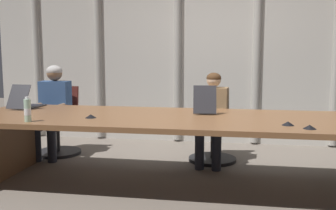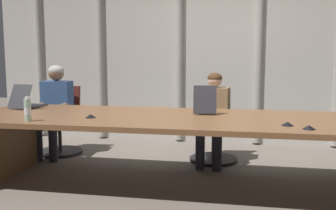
{
  "view_description": "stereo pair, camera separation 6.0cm",
  "coord_description": "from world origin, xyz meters",
  "px_view_note": "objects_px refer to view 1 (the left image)",
  "views": [
    {
      "loc": [
        0.28,
        -3.84,
        1.36
      ],
      "look_at": [
        -0.39,
        0.12,
        0.82
      ],
      "focal_mm": 41.93,
      "sensor_mm": 36.0,
      "label": 1
    },
    {
      "loc": [
        0.33,
        -3.83,
        1.36
      ],
      "look_at": [
        -0.39,
        0.12,
        0.82
      ],
      "focal_mm": 41.93,
      "sensor_mm": 36.0,
      "label": 2
    }
  ],
  "objects_px": {
    "laptop_left_mid": "(204,107)",
    "office_chair_left_end": "(59,128)",
    "person_left_mid": "(212,113)",
    "conference_mic_right_side": "(288,123)",
    "laptop_left_end": "(27,103)",
    "water_bottle_primary": "(28,110)",
    "person_left_end": "(53,105)",
    "conference_mic_middle": "(91,116)",
    "office_chair_left_mid": "(212,134)",
    "conference_mic_left_side": "(310,127)"
  },
  "relations": [
    {
      "from": "laptop_left_end",
      "to": "conference_mic_right_side",
      "type": "relative_size",
      "value": 4.36
    },
    {
      "from": "office_chair_left_mid",
      "to": "conference_mic_right_side",
      "type": "bearing_deg",
      "value": 20.7
    },
    {
      "from": "office_chair_left_end",
      "to": "conference_mic_middle",
      "type": "height_order",
      "value": "office_chair_left_end"
    },
    {
      "from": "office_chair_left_end",
      "to": "conference_mic_right_side",
      "type": "xyz_separation_m",
      "value": [
        2.81,
        -1.38,
        0.4
      ]
    },
    {
      "from": "laptop_left_end",
      "to": "person_left_mid",
      "type": "relative_size",
      "value": 0.43
    },
    {
      "from": "office_chair_left_end",
      "to": "conference_mic_right_side",
      "type": "bearing_deg",
      "value": 59.66
    },
    {
      "from": "laptop_left_mid",
      "to": "laptop_left_end",
      "type": "bearing_deg",
      "value": 83.47
    },
    {
      "from": "office_chair_left_mid",
      "to": "person_left_end",
      "type": "height_order",
      "value": "person_left_end"
    },
    {
      "from": "office_chair_left_mid",
      "to": "conference_mic_right_side",
      "type": "distance_m",
      "value": 1.61
    },
    {
      "from": "office_chair_left_end",
      "to": "conference_mic_right_side",
      "type": "height_order",
      "value": "office_chair_left_end"
    },
    {
      "from": "water_bottle_primary",
      "to": "conference_mic_left_side",
      "type": "distance_m",
      "value": 2.52
    },
    {
      "from": "person_left_end",
      "to": "water_bottle_primary",
      "type": "bearing_deg",
      "value": 15.98
    },
    {
      "from": "laptop_left_mid",
      "to": "water_bottle_primary",
      "type": "height_order",
      "value": "laptop_left_mid"
    },
    {
      "from": "laptop_left_mid",
      "to": "office_chair_left_end",
      "type": "xyz_separation_m",
      "value": [
        -2.03,
        0.76,
        -0.44
      ]
    },
    {
      "from": "water_bottle_primary",
      "to": "conference_mic_left_side",
      "type": "height_order",
      "value": "water_bottle_primary"
    },
    {
      "from": "water_bottle_primary",
      "to": "conference_mic_middle",
      "type": "height_order",
      "value": "water_bottle_primary"
    },
    {
      "from": "person_left_end",
      "to": "conference_mic_middle",
      "type": "bearing_deg",
      "value": 38.41
    },
    {
      "from": "office_chair_left_mid",
      "to": "conference_mic_right_side",
      "type": "relative_size",
      "value": 8.2
    },
    {
      "from": "office_chair_left_end",
      "to": "laptop_left_mid",
      "type": "bearing_deg",
      "value": 65.15
    },
    {
      "from": "person_left_end",
      "to": "person_left_mid",
      "type": "xyz_separation_m",
      "value": [
        2.08,
        -0.01,
        -0.06
      ]
    },
    {
      "from": "office_chair_left_end",
      "to": "person_left_mid",
      "type": "height_order",
      "value": "person_left_mid"
    },
    {
      "from": "office_chair_left_end",
      "to": "conference_mic_left_side",
      "type": "height_order",
      "value": "office_chair_left_end"
    },
    {
      "from": "laptop_left_mid",
      "to": "water_bottle_primary",
      "type": "distance_m",
      "value": 1.78
    },
    {
      "from": "laptop_left_end",
      "to": "office_chair_left_end",
      "type": "height_order",
      "value": "laptop_left_end"
    },
    {
      "from": "person_left_end",
      "to": "laptop_left_end",
      "type": "bearing_deg",
      "value": -5.35
    },
    {
      "from": "laptop_left_mid",
      "to": "water_bottle_primary",
      "type": "xyz_separation_m",
      "value": [
        -1.57,
        -0.83,
        0.05
      ]
    },
    {
      "from": "office_chair_left_mid",
      "to": "conference_mic_left_side",
      "type": "relative_size",
      "value": 8.2
    },
    {
      "from": "water_bottle_primary",
      "to": "conference_mic_middle",
      "type": "bearing_deg",
      "value": 31.94
    },
    {
      "from": "conference_mic_left_side",
      "to": "person_left_end",
      "type": "bearing_deg",
      "value": 155.31
    },
    {
      "from": "laptop_left_mid",
      "to": "office_chair_left_end",
      "type": "bearing_deg",
      "value": 63.75
    },
    {
      "from": "conference_mic_middle",
      "to": "conference_mic_right_side",
      "type": "xyz_separation_m",
      "value": [
        1.86,
        -0.09,
        0.0
      ]
    },
    {
      "from": "conference_mic_middle",
      "to": "laptop_left_end",
      "type": "bearing_deg",
      "value": 150.63
    },
    {
      "from": "office_chair_left_mid",
      "to": "conference_mic_right_side",
      "type": "xyz_separation_m",
      "value": [
        0.74,
        -1.38,
        0.4
      ]
    },
    {
      "from": "conference_mic_middle",
      "to": "conference_mic_left_side",
      "type": "bearing_deg",
      "value": -6.51
    },
    {
      "from": "office_chair_left_mid",
      "to": "person_left_end",
      "type": "xyz_separation_m",
      "value": [
        -2.08,
        -0.15,
        0.34
      ]
    },
    {
      "from": "laptop_left_end",
      "to": "conference_mic_left_side",
      "type": "distance_m",
      "value": 3.11
    },
    {
      "from": "office_chair_left_end",
      "to": "conference_mic_left_side",
      "type": "relative_size",
      "value": 8.2
    },
    {
      "from": "person_left_end",
      "to": "conference_mic_middle",
      "type": "distance_m",
      "value": 1.48
    },
    {
      "from": "laptop_left_end",
      "to": "conference_mic_middle",
      "type": "height_order",
      "value": "laptop_left_end"
    },
    {
      "from": "person_left_mid",
      "to": "conference_mic_right_side",
      "type": "xyz_separation_m",
      "value": [
        0.73,
        -1.21,
        0.11
      ]
    },
    {
      "from": "water_bottle_primary",
      "to": "laptop_left_mid",
      "type": "bearing_deg",
      "value": 27.89
    },
    {
      "from": "conference_mic_left_side",
      "to": "conference_mic_right_side",
      "type": "distance_m",
      "value": 0.21
    },
    {
      "from": "laptop_left_mid",
      "to": "water_bottle_primary",
      "type": "relative_size",
      "value": 1.83
    },
    {
      "from": "water_bottle_primary",
      "to": "person_left_end",
      "type": "bearing_deg",
      "value": 107.48
    },
    {
      "from": "office_chair_left_end",
      "to": "water_bottle_primary",
      "type": "xyz_separation_m",
      "value": [
        0.45,
        -1.59,
        0.49
      ]
    },
    {
      "from": "laptop_left_mid",
      "to": "person_left_mid",
      "type": "relative_size",
      "value": 0.38
    },
    {
      "from": "office_chair_left_end",
      "to": "conference_mic_middle",
      "type": "relative_size",
      "value": 8.2
    },
    {
      "from": "water_bottle_primary",
      "to": "conference_mic_right_side",
      "type": "height_order",
      "value": "water_bottle_primary"
    },
    {
      "from": "conference_mic_right_side",
      "to": "person_left_end",
      "type": "bearing_deg",
      "value": 156.43
    },
    {
      "from": "water_bottle_primary",
      "to": "conference_mic_left_side",
      "type": "xyz_separation_m",
      "value": [
        2.52,
        0.08,
        -0.09
      ]
    }
  ]
}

